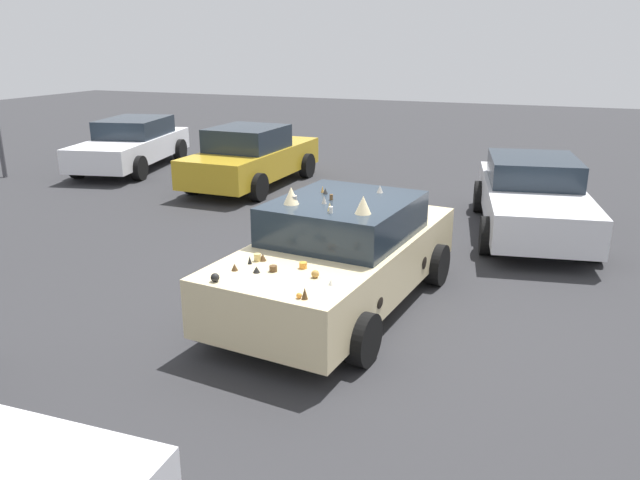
# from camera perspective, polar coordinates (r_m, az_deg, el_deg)

# --- Properties ---
(ground_plane) EXTENTS (60.00, 60.00, 0.00)m
(ground_plane) POSITION_cam_1_polar(r_m,az_deg,el_deg) (8.54, 1.88, -5.99)
(ground_plane) COLOR #2D2D30
(art_car_decorated) EXTENTS (4.53, 2.41, 1.69)m
(art_car_decorated) POSITION_cam_1_polar(r_m,az_deg,el_deg) (8.29, 1.99, -1.30)
(art_car_decorated) COLOR beige
(art_car_decorated) RESTS_ON ground
(parked_sedan_behind_left) EXTENTS (4.44, 2.00, 1.48)m
(parked_sedan_behind_left) POSITION_cam_1_polar(r_m,az_deg,el_deg) (15.49, -6.31, 7.61)
(parked_sedan_behind_left) COLOR gold
(parked_sedan_behind_left) RESTS_ON ground
(parked_sedan_far_right) EXTENTS (4.84, 2.66, 1.38)m
(parked_sedan_far_right) POSITION_cam_1_polar(r_m,az_deg,el_deg) (18.39, -16.92, 8.49)
(parked_sedan_far_right) COLOR white
(parked_sedan_far_right) RESTS_ON ground
(parked_sedan_row_back_center) EXTENTS (4.76, 2.55, 1.38)m
(parked_sedan_row_back_center) POSITION_cam_1_polar(r_m,az_deg,el_deg) (12.20, 18.97, 3.83)
(parked_sedan_row_back_center) COLOR silver
(parked_sedan_row_back_center) RESTS_ON ground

